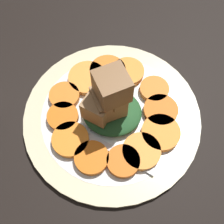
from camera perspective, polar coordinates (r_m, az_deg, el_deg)
table_slab at (r=48.65cm, az=-0.00°, el=-1.63°), size 120.00×120.00×2.00cm
plate at (r=47.28cm, az=-0.00°, el=-0.86°), size 29.60×29.60×1.05cm
carrot_slice_0 at (r=46.70cm, az=-9.96°, el=-0.94°), size 5.14×5.14×1.08cm
carrot_slice_1 at (r=44.89cm, az=-8.44°, el=-5.56°), size 5.87×5.87×1.08cm
carrot_slice_2 at (r=43.55cm, az=-4.16°, el=-9.26°), size 5.33×5.33×1.08cm
carrot_slice_3 at (r=43.32cm, az=2.29°, el=-9.94°), size 5.13×5.13×1.08cm
carrot_slice_4 at (r=44.00cm, az=5.99°, el=-7.94°), size 6.00×6.00×1.08cm
carrot_slice_5 at (r=45.51cm, az=9.86°, el=-4.16°), size 6.23×6.23×1.08cm
carrot_slice_6 at (r=47.20cm, az=9.84°, el=0.32°), size 5.73×5.73×1.08cm
carrot_slice_7 at (r=49.02cm, az=8.57°, el=4.56°), size 5.03×5.03×1.08cm
carrot_slice_8 at (r=50.54cm, az=3.25°, el=8.15°), size 5.76×5.76×1.08cm
carrot_slice_9 at (r=50.56cm, az=-0.88°, el=8.32°), size 6.41×6.41×1.08cm
carrot_slice_10 at (r=49.92cm, az=-5.02°, el=6.90°), size 6.68×6.68×1.08cm
carrot_slice_11 at (r=48.50cm, az=-9.64°, el=3.24°), size 5.16×5.16×1.08cm
center_pile at (r=43.06cm, az=-0.35°, el=1.72°), size 9.77×8.80×11.12cm
fork at (r=44.63cm, az=-2.40°, el=-6.27°), size 17.69×8.37×0.40cm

